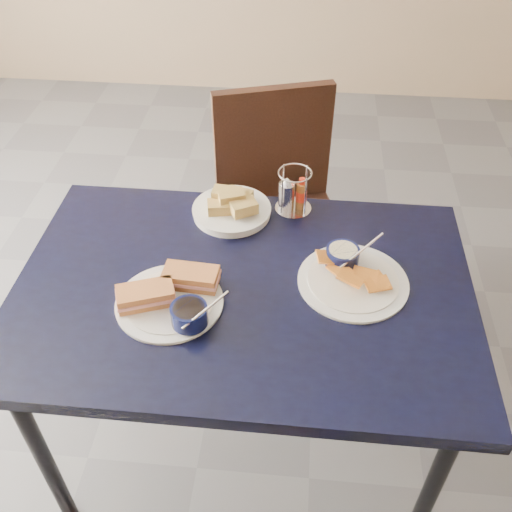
# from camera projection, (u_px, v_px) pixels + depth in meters

# --- Properties ---
(ground) EXTENTS (6.00, 6.00, 0.00)m
(ground) POSITION_uv_depth(u_px,v_px,m) (311.00, 398.00, 2.11)
(ground) COLOR #525257
(ground) RESTS_ON ground
(dining_table) EXTENTS (1.20, 0.80, 0.75)m
(dining_table) POSITION_uv_depth(u_px,v_px,m) (243.00, 303.00, 1.53)
(dining_table) COLOR black
(dining_table) RESTS_ON ground
(chair_far) EXTENTS (0.54, 0.54, 0.92)m
(chair_far) POSITION_uv_depth(u_px,v_px,m) (285.00, 198.00, 2.14)
(chair_far) COLOR black
(chair_far) RESTS_ON ground
(sandwich_plate) EXTENTS (0.30, 0.27, 0.12)m
(sandwich_plate) POSITION_uv_depth(u_px,v_px,m) (173.00, 297.00, 1.42)
(sandwich_plate) COLOR white
(sandwich_plate) RESTS_ON dining_table
(plantain_plate) EXTENTS (0.29, 0.29, 0.12)m
(plantain_plate) POSITION_uv_depth(u_px,v_px,m) (350.00, 273.00, 1.50)
(plantain_plate) COLOR white
(plantain_plate) RESTS_ON dining_table
(bread_basket) EXTENTS (0.23, 0.23, 0.08)m
(bread_basket) POSITION_uv_depth(u_px,v_px,m) (232.00, 207.00, 1.70)
(bread_basket) COLOR white
(bread_basket) RESTS_ON dining_table
(condiment_caddy) EXTENTS (0.11, 0.11, 0.14)m
(condiment_caddy) POSITION_uv_depth(u_px,v_px,m) (292.00, 194.00, 1.69)
(condiment_caddy) COLOR silver
(condiment_caddy) RESTS_ON dining_table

